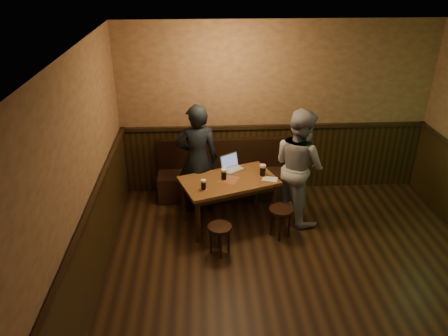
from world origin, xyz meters
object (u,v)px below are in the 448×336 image
laptop (231,165)px  pub_table (229,185)px  pint_mid (224,174)px  person_suit (197,160)px  pint_left (203,185)px  person_grey (299,166)px  pint_right (263,170)px  stool_left (220,232)px  bench (226,178)px  stool_right (281,214)px

laptop → pub_table: bearing=-132.6°
pint_mid → person_suit: bearing=135.3°
pint_left → laptop: size_ratio=0.38×
pub_table → person_grey: bearing=-15.0°
pint_mid → pint_right: pint_right is taller
stool_left → pint_right: size_ratio=2.41×
pub_table → stool_left: bearing=-122.2°
bench → person_suit: person_suit is taller
pub_table → person_grey: (1.03, 0.08, 0.25)m
person_suit → pint_left: bearing=93.9°
bench → pint_mid: 0.94m
laptop → pint_right: bearing=-62.0°
pub_table → pint_right: size_ratio=8.52×
stool_left → pint_mid: bearing=82.9°
stool_left → person_grey: size_ratio=0.25×
pub_table → stool_right: bearing=-49.7°
pint_left → pint_right: bearing=22.6°
bench → pint_right: 1.00m
pint_left → bench: bearing=71.1°
stool_right → pint_mid: 0.99m
stool_right → person_grey: size_ratio=0.26×
pub_table → stool_left: 0.83m
laptop → person_grey: size_ratio=0.23×
pint_left → pint_mid: size_ratio=0.90×
pub_table → stool_right: pub_table is taller
laptop → person_grey: 1.01m
pint_right → person_suit: 1.00m
person_suit → bench: bearing=-139.8°
pint_left → person_suit: (-0.08, 0.65, 0.08)m
pub_table → stool_right: (0.71, -0.41, -0.26)m
stool_left → laptop: size_ratio=1.10×
pint_right → bench: bearing=125.1°
bench → pint_left: (-0.37, -1.08, 0.48)m
laptop → person_suit: size_ratio=0.22×
stool_left → pint_mid: size_ratio=2.59×
pub_table → stool_right: 0.86m
person_suit → person_grey: (1.48, -0.30, -0.00)m
stool_right → pint_mid: (-0.78, 0.42, 0.44)m
person_suit → stool_right: bearing=142.5°
pint_mid → laptop: size_ratio=0.43×
pint_left → pub_table: bearing=36.2°
stool_right → person_suit: size_ratio=0.26×
stool_left → pint_left: 0.69m
pub_table → laptop: (0.06, 0.34, 0.15)m
person_grey → person_suit: bearing=49.5°
pub_table → pint_mid: bearing=155.6°
laptop → person_grey: bearing=-47.3°
bench → person_suit: size_ratio=1.26×
laptop → person_suit: person_suit is taller
pint_mid → stool_right: bearing=-28.0°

